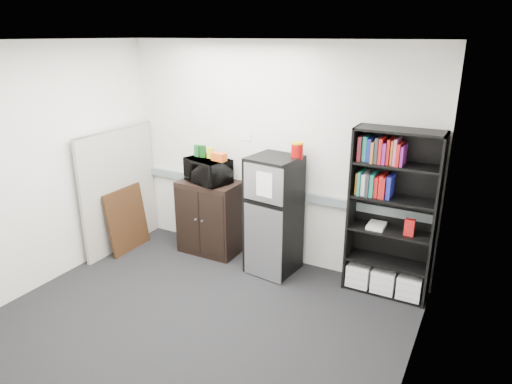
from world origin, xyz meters
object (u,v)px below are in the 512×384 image
(cubicle_partition, at_px, (120,189))
(refrigerator, at_px, (273,215))
(cabinet, at_px, (210,217))
(bookshelf, at_px, (392,216))
(microwave, at_px, (208,171))

(cubicle_partition, xyz_separation_m, refrigerator, (2.10, 0.34, -0.10))
(cubicle_partition, bearing_deg, cabinet, 20.29)
(cubicle_partition, distance_m, cabinet, 1.26)
(cubicle_partition, height_order, cabinet, cubicle_partition)
(bookshelf, relative_size, cubicle_partition, 1.14)
(cubicle_partition, relative_size, cabinet, 1.67)
(cabinet, relative_size, microwave, 1.74)
(bookshelf, distance_m, microwave, 2.30)
(cubicle_partition, relative_size, microwave, 2.91)
(refrigerator, bearing_deg, cubicle_partition, -163.56)
(microwave, bearing_deg, cubicle_partition, -144.40)
(microwave, distance_m, refrigerator, 1.04)
(bookshelf, distance_m, cubicle_partition, 3.46)
(cubicle_partition, bearing_deg, bookshelf, 8.06)
(cabinet, distance_m, refrigerator, 0.99)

